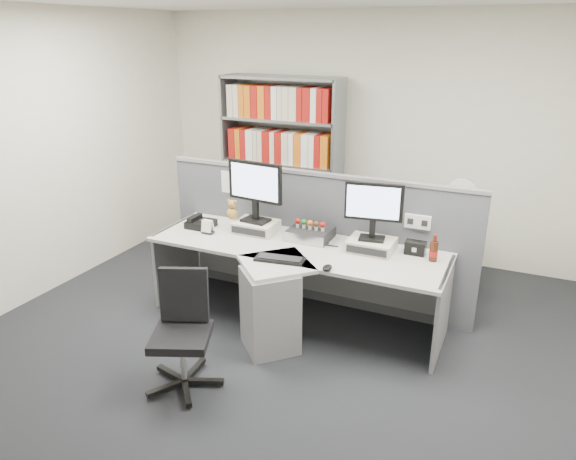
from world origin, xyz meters
The scene contains 21 objects.
ground centered at (0.00, 0.00, 0.00)m, with size 5.50×5.50×0.00m, color #26282D.
room_shell centered at (0.00, 0.00, 1.79)m, with size 5.04×5.54×2.72m.
partition centered at (0.00, 1.25, 0.65)m, with size 3.00×0.08×1.27m.
desk centered at (0.00, 0.60, 0.46)m, with size 2.60×1.20×0.72m.
monitor_riser_left centered at (-0.48, 0.98, 0.77)m, with size 0.38×0.31×0.10m.
monitor_riser_right centered at (0.62, 0.98, 0.77)m, with size 0.38×0.31×0.10m.
monitor_left centered at (-0.48, 0.98, 1.15)m, with size 0.55×0.20×0.56m.
monitor_right centered at (0.62, 0.98, 1.11)m, with size 0.48×0.18×0.49m.
desktop_pc centered at (0.05, 1.02, 0.77)m, with size 0.37×0.33×0.10m.
figurines centered at (0.05, 1.00, 0.87)m, with size 0.29×0.05×0.09m.
keyboard centered at (0.01, 0.47, 0.73)m, with size 0.42×0.21×0.03m.
mouse centered at (0.43, 0.45, 0.74)m, with size 0.07×0.11×0.04m, color black.
desk_phone centered at (-1.01, 0.87, 0.76)m, with size 0.25×0.22×0.10m.
desk_calendar centered at (-0.86, 0.75, 0.77)m, with size 0.11×0.08×0.13m.
plush_toy centered at (-0.70, 0.94, 0.90)m, with size 0.11×0.11×0.19m.
speaker centered at (0.98, 1.05, 0.78)m, with size 0.17×0.09×0.11m, color black.
cola_bottle centered at (1.14, 0.97, 0.80)m, with size 0.07×0.07×0.23m.
shelving_unit centered at (-0.90, 2.44, 0.98)m, with size 1.41×0.40×2.00m.
filing_cabinet centered at (1.20, 1.99, 0.35)m, with size 0.45×0.61×0.70m.
desk_fan centered at (1.20, 1.99, 0.99)m, with size 0.28×0.16×0.47m.
office_chair centered at (-0.38, -0.36, 0.46)m, with size 0.56×0.56×0.85m.
Camera 1 is at (1.71, -3.09, 2.45)m, focal length 33.15 mm.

